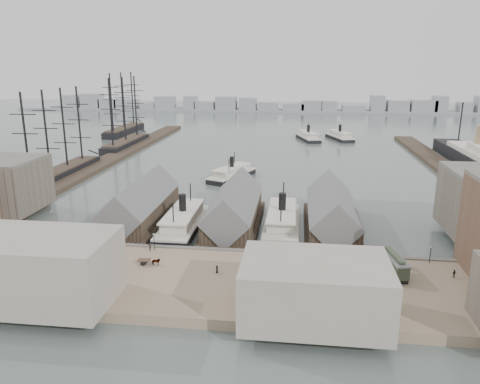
# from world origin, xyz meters

# --- Properties ---
(ground) EXTENTS (900.00, 900.00, 0.00)m
(ground) POSITION_xyz_m (0.00, 0.00, 0.00)
(ground) COLOR #495552
(ground) RESTS_ON ground
(quay) EXTENTS (180.00, 30.00, 2.00)m
(quay) POSITION_xyz_m (0.00, -20.00, 1.00)
(quay) COLOR #806C56
(quay) RESTS_ON ground
(seawall) EXTENTS (180.00, 1.20, 2.30)m
(seawall) POSITION_xyz_m (0.00, -5.20, 1.15)
(seawall) COLOR #59544C
(seawall) RESTS_ON ground
(west_wharf) EXTENTS (10.00, 220.00, 1.60)m
(west_wharf) POSITION_xyz_m (-68.00, 100.00, 0.80)
(west_wharf) COLOR #2D231C
(west_wharf) RESTS_ON ground
(east_wharf) EXTENTS (10.00, 180.00, 1.60)m
(east_wharf) POSITION_xyz_m (78.00, 90.00, 0.80)
(east_wharf) COLOR #2D231C
(east_wharf) RESTS_ON ground
(ferry_shed_west) EXTENTS (14.00, 42.00, 12.60)m
(ferry_shed_west) POSITION_xyz_m (-26.00, 16.88, 4.64)
(ferry_shed_west) COLOR #2D231C
(ferry_shed_west) RESTS_ON ground
(ferry_shed_center) EXTENTS (14.00, 42.00, 12.60)m
(ferry_shed_center) POSITION_xyz_m (0.00, 16.88, 4.64)
(ferry_shed_center) COLOR #2D231C
(ferry_shed_center) RESTS_ON ground
(ferry_shed_east) EXTENTS (14.00, 42.00, 12.60)m
(ferry_shed_east) POSITION_xyz_m (26.00, 16.88, 4.64)
(ferry_shed_east) COLOR #2D231C
(ferry_shed_east) RESTS_ON ground
(street_bldg_center) EXTENTS (24.00, 16.00, 10.00)m
(street_bldg_center) POSITION_xyz_m (20.00, -32.00, 7.00)
(street_bldg_center) COLOR gray
(street_bldg_center) RESTS_ON quay
(street_bldg_west) EXTENTS (30.00, 16.00, 12.00)m
(street_bldg_west) POSITION_xyz_m (-30.00, -32.00, 8.00)
(street_bldg_west) COLOR gray
(street_bldg_west) RESTS_ON quay
(lamp_post_far_w) EXTENTS (0.44, 0.44, 3.92)m
(lamp_post_far_w) POSITION_xyz_m (-45.00, -7.00, 4.71)
(lamp_post_far_w) COLOR black
(lamp_post_far_w) RESTS_ON quay
(lamp_post_near_w) EXTENTS (0.44, 0.44, 3.92)m
(lamp_post_near_w) POSITION_xyz_m (-15.00, -7.00, 4.71)
(lamp_post_near_w) COLOR black
(lamp_post_near_w) RESTS_ON quay
(lamp_post_near_e) EXTENTS (0.44, 0.44, 3.92)m
(lamp_post_near_e) POSITION_xyz_m (15.00, -7.00, 4.71)
(lamp_post_near_e) COLOR black
(lamp_post_near_e) RESTS_ON quay
(lamp_post_far_e) EXTENTS (0.44, 0.44, 3.92)m
(lamp_post_far_e) POSITION_xyz_m (45.00, -7.00, 4.71)
(lamp_post_far_e) COLOR black
(lamp_post_far_e) RESTS_ON quay
(far_shore) EXTENTS (500.00, 40.00, 15.72)m
(far_shore) POSITION_xyz_m (-2.07, 334.14, 3.91)
(far_shore) COLOR gray
(far_shore) RESTS_ON ground
(ferry_docked_west) EXTENTS (8.76, 29.20, 10.43)m
(ferry_docked_west) POSITION_xyz_m (-13.00, 12.05, 2.44)
(ferry_docked_west) COLOR black
(ferry_docked_west) RESTS_ON ground
(ferry_docked_east) EXTENTS (8.91, 29.70, 10.61)m
(ferry_docked_east) POSITION_xyz_m (13.00, 15.77, 2.49)
(ferry_docked_east) COLOR black
(ferry_docked_east) RESTS_ON ground
(ferry_open_near) EXTENTS (16.91, 26.35, 9.07)m
(ferry_open_near) POSITION_xyz_m (-8.17, 70.57, 2.13)
(ferry_open_near) COLOR black
(ferry_open_near) RESTS_ON ground
(ferry_open_mid) EXTENTS (14.85, 27.32, 9.35)m
(ferry_open_mid) POSITION_xyz_m (22.51, 168.44, 2.19)
(ferry_open_mid) COLOR black
(ferry_open_mid) RESTS_ON ground
(ferry_open_far) EXTENTS (15.70, 27.10, 9.28)m
(ferry_open_far) POSITION_xyz_m (40.71, 172.55, 2.17)
(ferry_open_far) COLOR black
(ferry_open_far) RESTS_ON ground
(sailing_ship_near) EXTENTS (8.25, 56.85, 33.92)m
(sailing_ship_near) POSITION_xyz_m (-74.05, 62.86, 2.49)
(sailing_ship_near) COLOR black
(sailing_ship_near) RESTS_ON ground
(sailing_ship_mid) EXTENTS (8.80, 50.82, 36.16)m
(sailing_ship_mid) POSITION_xyz_m (-73.52, 133.29, 2.59)
(sailing_ship_mid) COLOR black
(sailing_ship_mid) RESTS_ON ground
(sailing_ship_far) EXTENTS (9.13, 50.70, 37.52)m
(sailing_ship_far) POSITION_xyz_m (-92.26, 180.82, 2.71)
(sailing_ship_far) COLOR black
(sailing_ship_far) RESTS_ON ground
(ocean_steamer) EXTENTS (12.30, 89.92, 17.98)m
(ocean_steamer) POSITION_xyz_m (92.00, 101.05, 3.87)
(ocean_steamer) COLOR black
(ocean_steamer) RESTS_ON ground
(tram) EXTENTS (4.40, 10.78, 3.73)m
(tram) POSITION_xyz_m (36.42, -13.19, 3.91)
(tram) COLOR black
(tram) RESTS_ON quay
(horse_cart_left) EXTENTS (4.57, 1.51, 1.47)m
(horse_cart_left) POSITION_xyz_m (-40.62, -12.31, 2.77)
(horse_cart_left) COLOR black
(horse_cart_left) RESTS_ON quay
(horse_cart_center) EXTENTS (4.95, 1.70, 1.64)m
(horse_cart_center) POSITION_xyz_m (-12.89, -15.23, 2.83)
(horse_cart_center) COLOR black
(horse_cart_center) RESTS_ON quay
(horse_cart_right) EXTENTS (4.79, 2.32, 1.63)m
(horse_cart_right) POSITION_xyz_m (14.38, -22.98, 2.82)
(horse_cart_right) COLOR black
(horse_cart_right) RESTS_ON quay
(pedestrian_0) EXTENTS (0.71, 0.66, 1.58)m
(pedestrian_0) POSITION_xyz_m (-43.98, -15.49, 2.79)
(pedestrian_0) COLOR black
(pedestrian_0) RESTS_ON quay
(pedestrian_1) EXTENTS (1.00, 0.95, 1.63)m
(pedestrian_1) POSITION_xyz_m (-33.10, -21.04, 2.82)
(pedestrian_1) COLOR black
(pedestrian_1) RESTS_ON quay
(pedestrian_2) EXTENTS (0.76, 1.20, 1.77)m
(pedestrian_2) POSITION_xyz_m (-15.73, -8.00, 2.89)
(pedestrian_2) COLOR black
(pedestrian_2) RESTS_ON quay
(pedestrian_3) EXTENTS (0.81, 1.03, 1.63)m
(pedestrian_3) POSITION_xyz_m (-20.07, -23.64, 2.82)
(pedestrian_3) COLOR black
(pedestrian_3) RESTS_ON quay
(pedestrian_4) EXTENTS (0.64, 0.87, 1.62)m
(pedestrian_4) POSITION_xyz_m (1.15, -17.22, 2.81)
(pedestrian_4) COLOR black
(pedestrian_4) RESTS_ON quay
(pedestrian_5) EXTENTS (0.64, 0.48, 1.68)m
(pedestrian_5) POSITION_xyz_m (14.14, -23.04, 2.84)
(pedestrian_5) COLOR black
(pedestrian_5) RESTS_ON quay
(pedestrian_6) EXTENTS (0.73, 0.88, 1.64)m
(pedestrian_6) POSITION_xyz_m (18.45, -8.48, 2.82)
(pedestrian_6) COLOR black
(pedestrian_6) RESTS_ON quay
(pedestrian_7) EXTENTS (1.12, 1.14, 1.58)m
(pedestrian_7) POSITION_xyz_m (31.72, -22.29, 2.79)
(pedestrian_7) COLOR black
(pedestrian_7) RESTS_ON quay
(pedestrian_8) EXTENTS (1.05, 0.71, 1.65)m
(pedestrian_8) POSITION_xyz_m (47.99, -13.52, 2.83)
(pedestrian_8) COLOR black
(pedestrian_8) RESTS_ON quay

